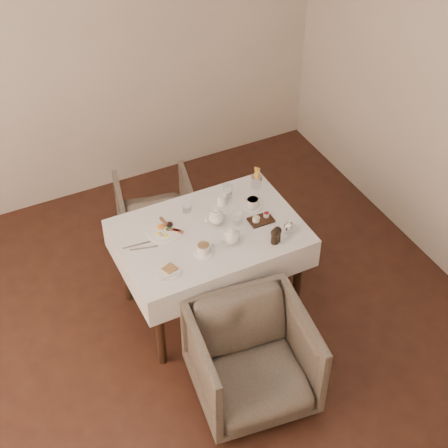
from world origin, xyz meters
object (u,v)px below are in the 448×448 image
Objects in this scene: table at (210,243)px; armchair_near at (252,360)px; armchair_far at (155,210)px; breakfast_plate at (165,230)px; teapot_centre at (216,216)px.

table is 1.68× the size of armchair_near.
table is at bearing 106.72° from armchair_far.
breakfast_plate reaches higher than armchair_far.
breakfast_plate is 1.61× the size of teapot_centre.
teapot_centre is at bearing 86.07° from armchair_near.
table is 0.90m from armchair_near.
breakfast_plate is (-0.28, 0.14, 0.13)m from table.
table is 0.98m from armchair_far.
armchair_near is at bearing -95.56° from teapot_centre.
teapot_centre is at bearing 4.56° from breakfast_plate.
table is at bearing -7.70° from breakfast_plate.
breakfast_plate reaches higher than table.
teapot_centre reaches higher than armchair_near.
breakfast_plate is (-0.18, 0.98, 0.42)m from armchair_near.
teapot_centre is (0.08, 0.05, 0.18)m from table.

